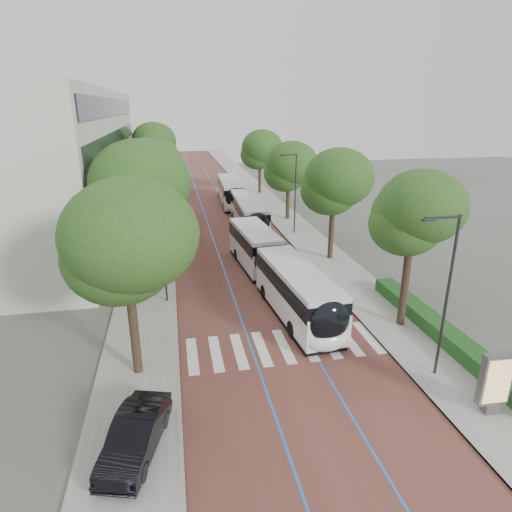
{
  "coord_description": "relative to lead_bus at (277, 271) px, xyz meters",
  "views": [
    {
      "loc": [
        -5.29,
        -18.85,
        12.52
      ],
      "look_at": [
        0.28,
        9.32,
        2.4
      ],
      "focal_mm": 30.0,
      "sensor_mm": 36.0,
      "label": 1
    }
  ],
  "objects": [
    {
      "name": "lead_bus",
      "position": [
        0.0,
        0.0,
        0.0
      ],
      "size": [
        4.05,
        18.54,
        3.2
      ],
      "rotation": [
        0.0,
        0.0,
        0.09
      ],
      "color": "black",
      "rests_on": "ground"
    },
    {
      "name": "streetlight_far",
      "position": [
        5.09,
        13.92,
        3.19
      ],
      "size": [
        1.82,
        0.2,
        8.0
      ],
      "color": "#29292B",
      "rests_on": "sidewalk_right"
    },
    {
      "name": "zebra_crossing",
      "position": [
        -1.33,
        -7.08,
        -1.6
      ],
      "size": [
        10.55,
        3.6,
        0.01
      ],
      "color": "silver",
      "rests_on": "ground"
    },
    {
      "name": "streetlight_near",
      "position": [
        5.09,
        -11.08,
        3.19
      ],
      "size": [
        1.82,
        0.2,
        8.0
      ],
      "color": "#29292B",
      "rests_on": "sidewalk_right"
    },
    {
      "name": "office_building",
      "position": [
        -21.0,
        19.92,
        5.37
      ],
      "size": [
        18.11,
        40.0,
        14.0
      ],
      "color": "#AAA99E",
      "rests_on": "ground"
    },
    {
      "name": "road",
      "position": [
        -1.53,
        31.92,
        -1.62
      ],
      "size": [
        11.0,
        140.0,
        0.02
      ],
      "primitive_type": "cube",
      "color": "brown",
      "rests_on": "ground"
    },
    {
      "name": "hedge",
      "position": [
        7.57,
        -8.08,
        -1.11
      ],
      "size": [
        1.2,
        14.0,
        0.8
      ],
      "primitive_type": "cube",
      "color": "#184417",
      "rests_on": "sidewalk_right"
    },
    {
      "name": "trees_right",
      "position": [
        6.17,
        17.09,
        4.58
      ],
      "size": [
        5.98,
        47.4,
        8.82
      ],
      "color": "black",
      "rests_on": "ground"
    },
    {
      "name": "trees_left",
      "position": [
        -9.03,
        15.87,
        5.1
      ],
      "size": [
        6.37,
        60.96,
        10.06
      ],
      "color": "black",
      "rests_on": "ground"
    },
    {
      "name": "bus_queued_1",
      "position": [
        0.78,
        29.16,
        -0.0
      ],
      "size": [
        3.01,
        12.49,
        3.2
      ],
      "rotation": [
        0.0,
        0.0,
        -0.04
      ],
      "color": "silver",
      "rests_on": "ground"
    },
    {
      "name": "ad_panel",
      "position": [
        5.94,
        -14.05,
        -0.04
      ],
      "size": [
        1.37,
        0.55,
        2.81
      ],
      "rotation": [
        0.0,
        0.0,
        -0.05
      ],
      "color": "#59595B",
      "rests_on": "sidewalk_right"
    },
    {
      "name": "parked_car",
      "position": [
        -8.76,
        -13.44,
        -0.76
      ],
      "size": [
        2.77,
        4.79,
        1.49
      ],
      "primitive_type": "imported",
      "rotation": [
        0.0,
        0.0,
        -0.28
      ],
      "color": "black",
      "rests_on": "sidewalk_left"
    },
    {
      "name": "lane_line_left",
      "position": [
        -3.13,
        31.92,
        -1.6
      ],
      "size": [
        0.12,
        126.0,
        0.01
      ],
      "primitive_type": "cube",
      "color": "blue",
      "rests_on": "road"
    },
    {
      "name": "bus_queued_0",
      "position": [
        1.0,
        16.44,
        -0.0
      ],
      "size": [
        2.88,
        12.47,
        3.2
      ],
      "rotation": [
        0.0,
        0.0,
        -0.03
      ],
      "color": "silver",
      "rests_on": "ground"
    },
    {
      "name": "kerb_left",
      "position": [
        -7.13,
        31.92,
        -1.57
      ],
      "size": [
        0.2,
        140.0,
        0.14
      ],
      "primitive_type": "cube",
      "color": "gray",
      "rests_on": "ground"
    },
    {
      "name": "sidewalk_left",
      "position": [
        -9.03,
        31.92,
        -1.57
      ],
      "size": [
        4.0,
        140.0,
        0.12
      ],
      "primitive_type": "cube",
      "color": "gray",
      "rests_on": "ground"
    },
    {
      "name": "ground",
      "position": [
        -1.53,
        -8.08,
        -1.63
      ],
      "size": [
        160.0,
        160.0,
        0.0
      ],
      "primitive_type": "plane",
      "color": "#51544C",
      "rests_on": "ground"
    },
    {
      "name": "kerb_right",
      "position": [
        4.07,
        31.92,
        -1.57
      ],
      "size": [
        0.2,
        140.0,
        0.14
      ],
      "primitive_type": "cube",
      "color": "gray",
      "rests_on": "ground"
    },
    {
      "name": "lane_line_right",
      "position": [
        0.07,
        31.92,
        -1.6
      ],
      "size": [
        0.12,
        126.0,
        0.01
      ],
      "primitive_type": "cube",
      "color": "blue",
      "rests_on": "road"
    },
    {
      "name": "lamp_post_left",
      "position": [
        -7.63,
        -0.08,
        2.49
      ],
      "size": [
        0.14,
        0.14,
        8.0
      ],
      "primitive_type": "cylinder",
      "color": "#29292B",
      "rests_on": "sidewalk_left"
    },
    {
      "name": "sidewalk_right",
      "position": [
        5.97,
        31.92,
        -1.57
      ],
      "size": [
        4.0,
        140.0,
        0.12
      ],
      "primitive_type": "cube",
      "color": "gray",
      "rests_on": "ground"
    }
  ]
}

